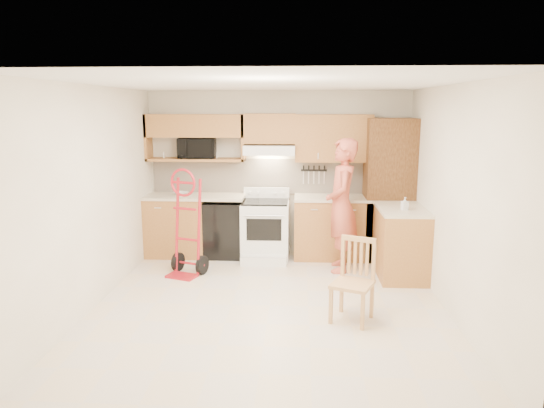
# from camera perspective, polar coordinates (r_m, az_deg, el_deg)

# --- Properties ---
(floor) EXTENTS (4.00, 4.50, 0.02)m
(floor) POSITION_cam_1_polar(r_m,az_deg,el_deg) (5.85, -0.28, -11.69)
(floor) COLOR beige
(floor) RESTS_ON ground
(ceiling) EXTENTS (4.00, 4.50, 0.02)m
(ceiling) POSITION_cam_1_polar(r_m,az_deg,el_deg) (5.40, -0.31, 13.80)
(ceiling) COLOR white
(ceiling) RESTS_ON ground
(wall_back) EXTENTS (4.00, 0.02, 2.50)m
(wall_back) POSITION_cam_1_polar(r_m,az_deg,el_deg) (7.72, 0.73, 3.60)
(wall_back) COLOR white
(wall_back) RESTS_ON ground
(wall_front) EXTENTS (4.00, 0.02, 2.50)m
(wall_front) POSITION_cam_1_polar(r_m,az_deg,el_deg) (3.30, -2.71, -6.65)
(wall_front) COLOR white
(wall_front) RESTS_ON ground
(wall_left) EXTENTS (0.02, 4.50, 2.50)m
(wall_left) POSITION_cam_1_polar(r_m,az_deg,el_deg) (5.95, -19.99, 0.70)
(wall_left) COLOR white
(wall_left) RESTS_ON ground
(wall_right) EXTENTS (0.02, 4.50, 2.50)m
(wall_right) POSITION_cam_1_polar(r_m,az_deg,el_deg) (5.73, 20.21, 0.30)
(wall_right) COLOR white
(wall_right) RESTS_ON ground
(backsplash) EXTENTS (3.92, 0.03, 0.55)m
(backsplash) POSITION_cam_1_polar(r_m,az_deg,el_deg) (7.70, 0.73, 3.21)
(backsplash) COLOR beige
(backsplash) RESTS_ON wall_back
(lower_cab_left) EXTENTS (0.90, 0.60, 0.90)m
(lower_cab_left) POSITION_cam_1_polar(r_m,az_deg,el_deg) (7.78, -10.87, -2.53)
(lower_cab_left) COLOR #A6753C
(lower_cab_left) RESTS_ON ground
(dishwasher) EXTENTS (0.60, 0.60, 0.85)m
(dishwasher) POSITION_cam_1_polar(r_m,az_deg,el_deg) (7.64, -5.39, -2.82)
(dishwasher) COLOR black
(dishwasher) RESTS_ON ground
(lower_cab_right) EXTENTS (1.14, 0.60, 0.90)m
(lower_cab_right) POSITION_cam_1_polar(r_m,az_deg,el_deg) (7.57, 6.91, -2.79)
(lower_cab_right) COLOR #A6753C
(lower_cab_right) RESTS_ON ground
(countertop_left) EXTENTS (1.50, 0.63, 0.04)m
(countertop_left) POSITION_cam_1_polar(r_m,az_deg,el_deg) (7.62, -8.81, 0.86)
(countertop_left) COLOR beige
(countertop_left) RESTS_ON lower_cab_left
(countertop_right) EXTENTS (1.14, 0.63, 0.04)m
(countertop_right) POSITION_cam_1_polar(r_m,az_deg,el_deg) (7.47, 7.00, 0.71)
(countertop_right) COLOR beige
(countertop_right) RESTS_ON lower_cab_right
(cab_return_right) EXTENTS (0.60, 1.00, 0.90)m
(cab_return_right) POSITION_cam_1_polar(r_m,az_deg,el_deg) (6.91, 14.57, -4.41)
(cab_return_right) COLOR #A6753C
(cab_return_right) RESTS_ON ground
(countertop_return) EXTENTS (0.63, 1.00, 0.04)m
(countertop_return) POSITION_cam_1_polar(r_m,az_deg,el_deg) (6.81, 14.76, -0.59)
(countertop_return) COLOR beige
(countertop_return) RESTS_ON cab_return_right
(pantry_tall) EXTENTS (0.70, 0.60, 2.10)m
(pantry_tall) POSITION_cam_1_polar(r_m,az_deg,el_deg) (7.55, 13.25, 1.60)
(pantry_tall) COLOR brown
(pantry_tall) RESTS_ON ground
(upper_cab_left) EXTENTS (1.50, 0.33, 0.34)m
(upper_cab_left) POSITION_cam_1_polar(r_m,az_deg,el_deg) (7.64, -8.84, 8.89)
(upper_cab_left) COLOR #A6753C
(upper_cab_left) RESTS_ON wall_back
(upper_shelf_mw) EXTENTS (1.50, 0.33, 0.04)m
(upper_shelf_mw) POSITION_cam_1_polar(r_m,az_deg,el_deg) (7.67, -8.72, 5.09)
(upper_shelf_mw) COLOR #A6753C
(upper_shelf_mw) RESTS_ON wall_back
(upper_cab_center) EXTENTS (0.76, 0.33, 0.44)m
(upper_cab_center) POSITION_cam_1_polar(r_m,az_deg,el_deg) (7.49, -0.24, 8.68)
(upper_cab_center) COLOR #A6753C
(upper_cab_center) RESTS_ON wall_back
(upper_cab_right) EXTENTS (1.14, 0.33, 0.70)m
(upper_cab_right) POSITION_cam_1_polar(r_m,az_deg,el_deg) (7.50, 7.09, 7.53)
(upper_cab_right) COLOR #A6753C
(upper_cab_right) RESTS_ON wall_back
(range_hood) EXTENTS (0.76, 0.46, 0.14)m
(range_hood) POSITION_cam_1_polar(r_m,az_deg,el_deg) (7.44, -0.27, 6.27)
(range_hood) COLOR white
(range_hood) RESTS_ON wall_back
(knife_strip) EXTENTS (0.40, 0.05, 0.29)m
(knife_strip) POSITION_cam_1_polar(r_m,az_deg,el_deg) (7.66, 4.84, 3.43)
(knife_strip) COLOR black
(knife_strip) RESTS_ON backsplash
(microwave) EXTENTS (0.58, 0.41, 0.31)m
(microwave) POSITION_cam_1_polar(r_m,az_deg,el_deg) (7.65, -8.61, 6.39)
(microwave) COLOR black
(microwave) RESTS_ON upper_shelf_mw
(range) EXTENTS (0.70, 0.93, 1.04)m
(range) POSITION_cam_1_polar(r_m,az_deg,el_deg) (7.41, -0.80, -2.46)
(range) COLOR white
(range) RESTS_ON ground
(person) EXTENTS (0.45, 0.68, 1.85)m
(person) POSITION_cam_1_polar(r_m,az_deg,el_deg) (6.88, 8.01, -0.18)
(person) COLOR #BE523D
(person) RESTS_ON ground
(hand_truck) EXTENTS (0.65, 0.62, 1.32)m
(hand_truck) POSITION_cam_1_polar(r_m,az_deg,el_deg) (6.76, -10.03, -2.73)
(hand_truck) COLOR #B41924
(hand_truck) RESTS_ON ground
(dining_chair) EXTENTS (0.54, 0.56, 0.89)m
(dining_chair) POSITION_cam_1_polar(r_m,az_deg,el_deg) (5.37, 9.23, -8.76)
(dining_chair) COLOR tan
(dining_chair) RESTS_ON ground
(soap_bottle) EXTENTS (0.10, 0.10, 0.17)m
(soap_bottle) POSITION_cam_1_polar(r_m,az_deg,el_deg) (6.65, 15.03, 0.05)
(soap_bottle) COLOR white
(soap_bottle) RESTS_ON countertop_return
(bowl) EXTENTS (0.26, 0.26, 0.05)m
(bowl) POSITION_cam_1_polar(r_m,az_deg,el_deg) (7.66, -10.46, 1.21)
(bowl) COLOR white
(bowl) RESTS_ON countertop_left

